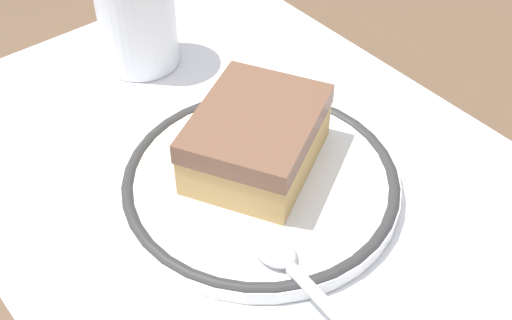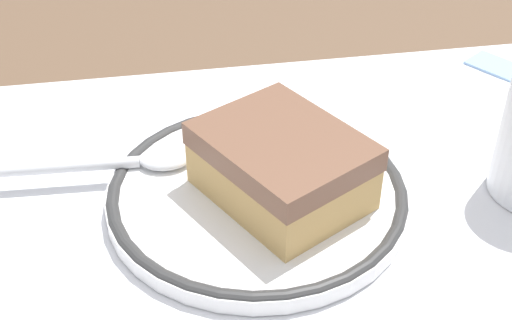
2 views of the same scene
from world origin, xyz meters
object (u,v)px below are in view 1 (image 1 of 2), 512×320
cup (138,23)px  spoon (303,280)px  napkin (29,116)px  cake_slice (256,139)px  plate (256,185)px

cup → spoon: bearing=168.2°
cup → napkin: (-0.01, 0.11, -0.04)m
spoon → cup: 0.28m
cup → napkin: bearing=94.6°
cup → cake_slice: bearing=176.1°
spoon → plate: bearing=-21.3°
plate → spoon: (-0.08, 0.03, 0.01)m
spoon → napkin: bearing=11.7°
cup → napkin: size_ratio=0.62×
spoon → napkin: size_ratio=0.94×
plate → cake_slice: (0.01, -0.01, 0.03)m
spoon → cup: size_ratio=1.52×
plate → cup: cup is taller
cake_slice → napkin: 0.19m
napkin → cake_slice: bearing=-148.6°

